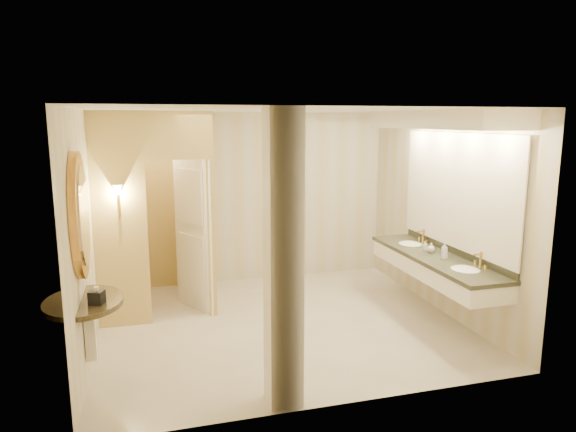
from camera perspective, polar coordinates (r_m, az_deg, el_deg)
name	(u,v)px	position (r m, az deg, el deg)	size (l,w,h in m)	color
floor	(281,323)	(6.76, -0.78, -11.85)	(4.50, 4.50, 0.00)	beige
ceiling	(280,110)	(6.25, -0.85, 11.67)	(4.50, 4.50, 0.00)	silver
wall_back	(249,198)	(8.29, -4.33, 2.02)	(4.50, 0.02, 2.70)	beige
wall_front	(339,264)	(4.52, 5.68, -5.29)	(4.50, 0.02, 2.70)	beige
wall_left	(88,231)	(6.21, -21.35, -1.60)	(0.02, 4.00, 2.70)	beige
wall_right	(441,212)	(7.27, 16.61, 0.38)	(0.02, 4.00, 2.70)	beige
toilet_closet	(183,210)	(7.13, -11.62, 0.71)	(1.50, 1.55, 2.70)	#E5C778
wall_sconce	(118,192)	(6.54, -18.38, 2.58)	(0.14, 0.14, 0.42)	#B68C3A
vanity	(440,197)	(6.75, 16.58, 2.02)	(0.75, 2.60, 2.09)	white
console_shelf	(82,253)	(5.27, -21.94, -3.85)	(0.93, 0.93, 1.92)	black
pillar	(283,261)	(4.57, -0.53, -5.07)	(0.30, 0.30, 2.70)	white
tissue_box	(97,297)	(5.22, -20.48, -8.46)	(0.13, 0.13, 0.13)	black
toilet	(127,271)	(8.12, -17.41, -5.85)	(0.39, 0.69, 0.70)	white
soap_bottle_a	(425,246)	(7.09, 14.94, -3.21)	(0.05, 0.06, 0.12)	beige
soap_bottle_b	(431,248)	(6.99, 15.61, -3.41)	(0.10, 0.10, 0.13)	silver
soap_bottle_c	(444,251)	(6.69, 16.98, -3.71)	(0.08, 0.08, 0.22)	#C6B28C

